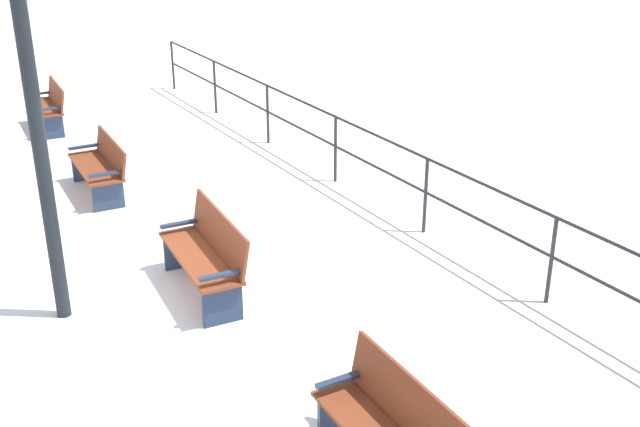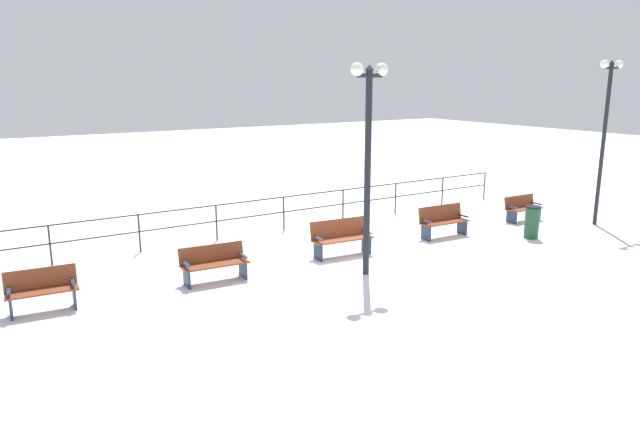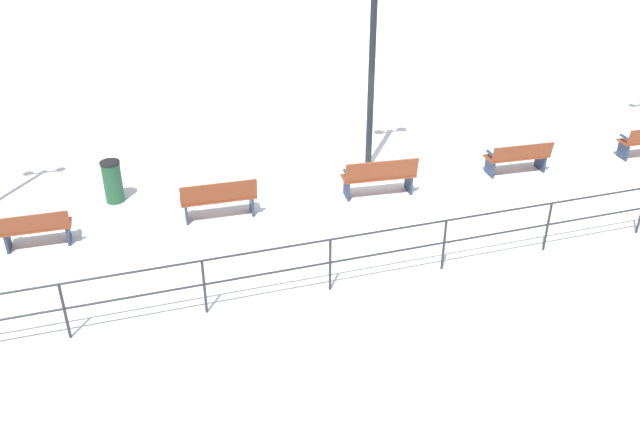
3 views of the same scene
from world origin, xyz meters
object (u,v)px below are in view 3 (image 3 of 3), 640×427
at_px(bench_fifth, 36,228).
at_px(trash_bin, 113,181).
at_px(bench_third, 379,176).
at_px(bench_second, 518,157).
at_px(lamppost_middle, 373,34).
at_px(bench_fourth, 219,198).

height_order(bench_fifth, trash_bin, trash_bin).
relative_size(bench_third, bench_fifth, 1.27).
bearing_deg(bench_fifth, bench_second, -87.50).
xyz_separation_m(lamppost_middle, trash_bin, (-0.01, 6.15, -2.83)).
bearing_deg(bench_fourth, trash_bin, 56.57).
xyz_separation_m(bench_fifth, lamppost_middle, (1.61, -7.70, 2.89)).
height_order(lamppost_middle, trash_bin, lamppost_middle).
distance_m(bench_second, bench_fifth, 11.03).
relative_size(bench_fourth, trash_bin, 1.67).
bearing_deg(lamppost_middle, bench_fifth, 101.80).
bearing_deg(lamppost_middle, bench_third, 167.40).
bearing_deg(lamppost_middle, bench_second, -114.05).
distance_m(bench_third, bench_fourth, 3.67).
relative_size(bench_fourth, bench_fifth, 1.20).
relative_size(bench_second, bench_third, 0.93).
height_order(bench_third, trash_bin, trash_bin).
distance_m(bench_second, bench_fourth, 7.35).
xyz_separation_m(bench_third, bench_fifth, (-0.02, 7.35, -0.07)).
distance_m(bench_third, lamppost_middle, 3.25).
distance_m(bench_fourth, bench_fifth, 3.68).
bearing_deg(bench_fifth, bench_third, -88.00).
bearing_deg(lamppost_middle, bench_fourth, 111.02).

